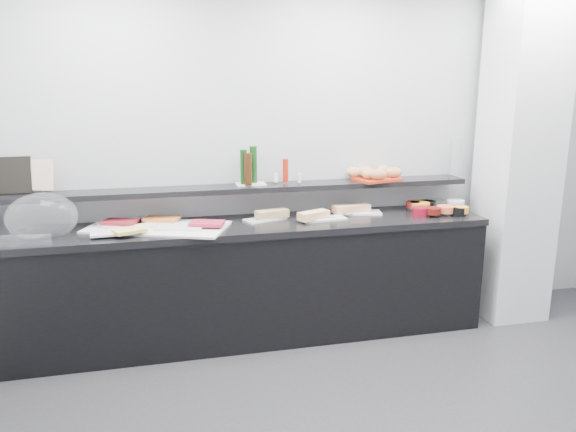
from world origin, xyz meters
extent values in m
cube|color=#AAADB1|center=(0.00, 2.00, 1.35)|extent=(5.00, 0.02, 2.70)
cube|color=silver|center=(1.50, 1.65, 1.35)|extent=(0.50, 0.50, 2.70)
cube|color=black|center=(-0.70, 1.70, 0.42)|extent=(3.60, 0.60, 0.85)
cube|color=black|center=(-0.70, 1.70, 0.88)|extent=(3.62, 0.62, 0.05)
cube|color=black|center=(-0.70, 1.88, 1.13)|extent=(3.60, 0.25, 0.04)
cube|color=silver|center=(-2.24, 1.74, 0.92)|extent=(0.46, 0.33, 0.04)
ellipsoid|color=white|center=(-2.10, 1.70, 1.03)|extent=(0.52, 0.39, 0.34)
cube|color=silver|center=(-1.35, 1.71, 0.91)|extent=(1.08, 0.80, 0.01)
cube|color=silver|center=(-1.58, 1.83, 0.92)|extent=(0.39, 0.33, 0.01)
cube|color=maroon|center=(-1.61, 1.79, 0.94)|extent=(0.27, 0.22, 0.02)
cube|color=white|center=(-1.48, 1.80, 0.92)|extent=(0.38, 0.31, 0.01)
cube|color=#C76528|center=(-1.31, 1.82, 0.94)|extent=(0.28, 0.23, 0.02)
cube|color=white|center=(-1.64, 1.59, 0.92)|extent=(0.30, 0.21, 0.01)
cube|color=#F9D161|center=(-1.53, 1.53, 0.94)|extent=(0.24, 0.20, 0.02)
cube|color=white|center=(-1.19, 1.63, 0.92)|extent=(0.37, 0.29, 0.01)
cube|color=maroon|center=(-1.00, 1.61, 0.94)|extent=(0.27, 0.22, 0.02)
cube|color=silver|center=(-0.55, 1.77, 0.91)|extent=(0.34, 0.24, 0.01)
cube|color=tan|center=(-0.50, 1.77, 0.94)|extent=(0.27, 0.16, 0.06)
cylinder|color=silver|center=(-0.60, 1.73, 0.92)|extent=(0.14, 0.10, 0.01)
cube|color=silver|center=(-0.12, 1.67, 0.91)|extent=(0.35, 0.17, 0.01)
cube|color=#E9AE7A|center=(-0.20, 1.65, 0.94)|extent=(0.26, 0.18, 0.06)
cylinder|color=#B3B4BA|center=(-0.15, 1.63, 0.92)|extent=(0.14, 0.09, 0.01)
cube|color=white|center=(0.20, 1.81, 0.91)|extent=(0.40, 0.24, 0.01)
cube|color=tan|center=(0.15, 1.80, 0.94)|extent=(0.31, 0.15, 0.06)
cylinder|color=silver|center=(0.16, 1.74, 0.92)|extent=(0.16, 0.03, 0.01)
cylinder|color=white|center=(0.72, 1.80, 0.94)|extent=(0.19, 0.19, 0.07)
cylinder|color=orange|center=(0.72, 1.76, 0.95)|extent=(0.19, 0.19, 0.05)
cylinder|color=black|center=(0.80, 1.81, 0.94)|extent=(0.17, 0.17, 0.07)
cylinder|color=#5C100D|center=(0.68, 1.80, 0.95)|extent=(0.12, 0.12, 0.05)
cylinder|color=silver|center=(0.88, 1.82, 0.94)|extent=(0.19, 0.19, 0.07)
cylinder|color=white|center=(1.05, 1.79, 0.95)|extent=(0.19, 0.19, 0.05)
cylinder|color=maroon|center=(0.64, 1.61, 0.94)|extent=(0.15, 0.15, 0.07)
cylinder|color=#550F0C|center=(0.73, 1.57, 0.95)|extent=(0.13, 0.13, 0.05)
cylinder|color=white|center=(0.94, 1.59, 0.94)|extent=(0.17, 0.17, 0.07)
cylinder|color=#E76138|center=(0.85, 1.60, 0.95)|extent=(0.17, 0.17, 0.05)
cylinder|color=black|center=(0.94, 1.55, 0.94)|extent=(0.14, 0.14, 0.07)
cylinder|color=orange|center=(0.97, 1.55, 0.95)|extent=(0.14, 0.14, 0.05)
cube|color=black|center=(-2.31, 1.95, 1.28)|extent=(0.25, 0.08, 0.26)
cube|color=beige|center=(-2.12, 1.93, 1.28)|extent=(0.17, 0.09, 0.22)
cube|color=white|center=(-0.63, 1.91, 1.16)|extent=(0.22, 0.14, 0.01)
cylinder|color=#0E330E|center=(-0.69, 1.89, 1.29)|extent=(0.06, 0.06, 0.26)
cylinder|color=#351A09|center=(-0.66, 1.85, 1.28)|extent=(0.06, 0.06, 0.24)
cylinder|color=#103B10|center=(-0.61, 1.93, 1.30)|extent=(0.07, 0.07, 0.28)
cylinder|color=#AD1E0C|center=(-0.36, 1.89, 1.25)|extent=(0.05, 0.05, 0.18)
cylinder|color=white|center=(-0.44, 1.91, 1.20)|extent=(0.04, 0.04, 0.07)
cylinder|color=silver|center=(-0.26, 1.85, 1.20)|extent=(0.03, 0.03, 0.07)
cube|color=#A72A12|center=(0.38, 1.85, 1.16)|extent=(0.39, 0.32, 0.02)
ellipsoid|color=tan|center=(0.21, 1.94, 1.21)|extent=(0.12, 0.08, 0.08)
ellipsoid|color=tan|center=(0.31, 1.94, 1.21)|extent=(0.15, 0.12, 0.08)
ellipsoid|color=tan|center=(0.48, 1.97, 1.21)|extent=(0.15, 0.12, 0.08)
ellipsoid|color=tan|center=(0.30, 1.83, 1.21)|extent=(0.13, 0.10, 0.08)
ellipsoid|color=#B56F45|center=(0.36, 1.78, 1.21)|extent=(0.14, 0.10, 0.08)
ellipsoid|color=#BB8347|center=(0.52, 1.85, 1.21)|extent=(0.15, 0.11, 0.08)
ellipsoid|color=#AB7C41|center=(0.30, 1.91, 1.21)|extent=(0.14, 0.11, 0.08)
cylinder|color=silver|center=(1.09, 1.91, 1.30)|extent=(0.11, 0.11, 0.30)
camera|label=1|loc=(-1.35, -2.27, 1.92)|focal=35.00mm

